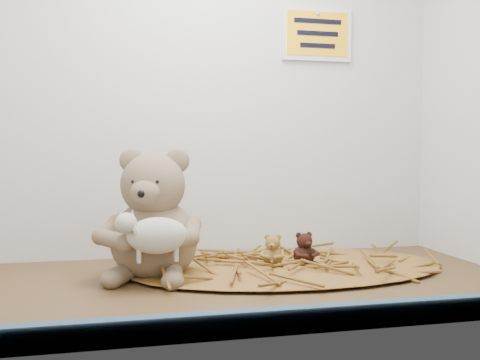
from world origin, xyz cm
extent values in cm
cube|color=#3C2915|center=(0.00, 0.00, 0.00)|extent=(120.00, 60.00, 0.40)
cube|color=silver|center=(0.00, 30.00, 45.00)|extent=(120.00, 0.40, 90.00)
cube|color=#354A66|center=(0.00, -28.80, 1.80)|extent=(119.28, 2.20, 3.60)
ellipsoid|color=brown|center=(16.50, 9.79, 0.67)|extent=(69.52, 40.37, 1.35)
cube|color=#FFB20D|center=(30.00, 29.40, 55.00)|extent=(16.00, 1.20, 11.00)
camera|label=1|loc=(-18.58, -99.14, 25.31)|focal=40.00mm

